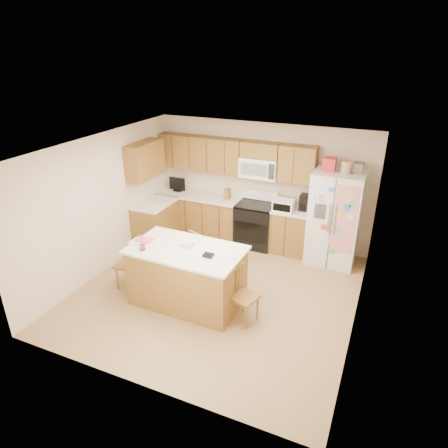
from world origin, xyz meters
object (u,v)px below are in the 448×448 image
at_px(refrigerator, 335,217).
at_px(stove, 256,224).
at_px(windsor_chair_back, 203,256).
at_px(windsor_chair_left, 130,264).
at_px(windsor_chair_right, 243,296).
at_px(island, 187,275).

bearing_deg(refrigerator, stove, 177.70).
relative_size(stove, windsor_chair_back, 1.21).
distance_m(stove, windsor_chair_left, 2.78).
distance_m(windsor_chair_back, windsor_chair_right, 1.39).
bearing_deg(island, windsor_chair_back, 97.70).
xyz_separation_m(refrigerator, island, (-1.90, -2.31, -0.43)).
height_order(stove, windsor_chair_left, stove).
bearing_deg(windsor_chair_right, stove, 105.22).
xyz_separation_m(windsor_chair_back, windsor_chair_right, (1.10, -0.85, -0.02)).
xyz_separation_m(refrigerator, windsor_chair_right, (-0.90, -2.39, -0.50)).
height_order(refrigerator, windsor_chair_left, refrigerator).
xyz_separation_m(island, windsor_chair_right, (1.00, -0.08, -0.07)).
bearing_deg(windsor_chair_left, windsor_chair_back, 37.27).
distance_m(stove, island, 2.40).
distance_m(stove, windsor_chair_right, 2.55).
bearing_deg(windsor_chair_right, windsor_chair_back, 142.20).
xyz_separation_m(refrigerator, windsor_chair_back, (-2.00, -1.54, -0.48)).
height_order(island, windsor_chair_right, island).
bearing_deg(stove, windsor_chair_right, -74.78).
distance_m(island, windsor_chair_left, 1.12).
bearing_deg(island, stove, 82.16).
height_order(windsor_chair_left, windsor_chair_right, windsor_chair_left).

